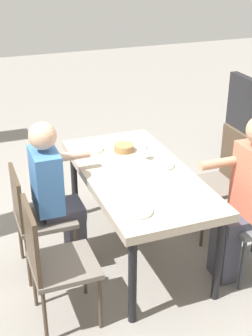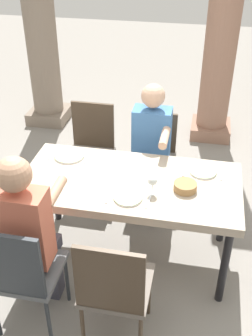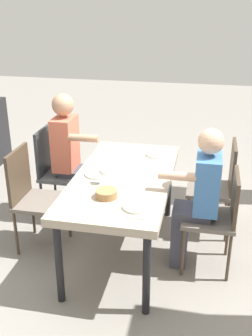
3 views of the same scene
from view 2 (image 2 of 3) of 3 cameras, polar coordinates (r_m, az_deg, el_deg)
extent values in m
plane|color=gray|center=(3.64, 0.49, -11.77)|extent=(16.00, 16.00, 0.00)
cube|color=tan|center=(3.16, 0.56, -2.21)|extent=(1.68, 0.83, 0.07)
cylinder|color=black|center=(3.83, -9.75, -2.76)|extent=(0.06, 0.06, 0.71)
cylinder|color=black|center=(3.64, 13.43, -5.48)|extent=(0.06, 0.06, 0.71)
cylinder|color=black|center=(3.35, -13.62, -9.35)|extent=(0.06, 0.06, 0.71)
cylinder|color=black|center=(3.13, 13.44, -13.05)|extent=(0.06, 0.06, 0.71)
cube|color=#6A6158|center=(4.04, -5.15, 1.46)|extent=(0.44, 0.44, 0.04)
cube|color=#473828|center=(4.09, -4.56, 5.83)|extent=(0.42, 0.03, 0.49)
cylinder|color=#473828|center=(4.07, -8.28, -2.48)|extent=(0.03, 0.03, 0.44)
cylinder|color=#473828|center=(3.98, -3.08, -3.13)|extent=(0.03, 0.03, 0.44)
cylinder|color=#473828|center=(4.37, -6.72, 0.36)|extent=(0.03, 0.03, 0.44)
cylinder|color=#473828|center=(4.28, -1.86, -0.18)|extent=(0.03, 0.03, 0.44)
cube|color=#5B5E61|center=(2.93, -13.37, -13.62)|extent=(0.44, 0.44, 0.04)
cube|color=#2D3338|center=(2.63, -15.77, -12.94)|extent=(0.42, 0.03, 0.50)
cylinder|color=#2D3338|center=(3.17, -8.17, -14.91)|extent=(0.03, 0.03, 0.46)
cylinder|color=#2D3338|center=(3.29, -14.64, -13.62)|extent=(0.03, 0.03, 0.46)
cylinder|color=#2D3338|center=(2.95, -10.62, -20.23)|extent=(0.03, 0.03, 0.46)
cube|color=#6A6158|center=(3.92, 3.49, 0.81)|extent=(0.44, 0.44, 0.04)
cube|color=#473828|center=(3.98, 4.01, 4.89)|extent=(0.42, 0.03, 0.42)
cylinder|color=#473828|center=(3.93, 0.22, -3.40)|extent=(0.03, 0.03, 0.46)
cylinder|color=#473828|center=(3.89, 5.73, -4.04)|extent=(0.03, 0.03, 0.46)
cylinder|color=#473828|center=(4.24, 1.21, -0.40)|extent=(0.03, 0.03, 0.46)
cylinder|color=#473828|center=(4.20, 6.32, -0.96)|extent=(0.03, 0.03, 0.46)
cube|color=#6A6158|center=(2.78, -1.24, -15.87)|extent=(0.44, 0.44, 0.04)
cube|color=#473828|center=(2.46, -2.34, -15.51)|extent=(0.42, 0.03, 0.50)
cylinder|color=#473828|center=(3.07, 3.24, -16.74)|extent=(0.03, 0.03, 0.45)
cylinder|color=#473828|center=(3.12, -3.95, -15.68)|extent=(0.03, 0.03, 0.45)
cylinder|color=#473828|center=(2.89, -5.99, -21.20)|extent=(0.03, 0.03, 0.45)
cube|color=#3F3F4C|center=(3.87, 2.86, -4.09)|extent=(0.24, 0.14, 0.46)
cube|color=#3F3F4C|center=(3.78, 3.19, 0.10)|extent=(0.28, 0.32, 0.10)
cube|color=#3F72B2|center=(3.73, 3.58, 4.77)|extent=(0.34, 0.20, 0.48)
sphere|color=tan|center=(3.57, 3.78, 9.93)|extent=(0.21, 0.21, 0.21)
cylinder|color=tan|center=(3.45, 5.37, 4.23)|extent=(0.07, 0.30, 0.07)
cube|color=#3F3F4C|center=(3.25, -11.19, -13.70)|extent=(0.24, 0.14, 0.46)
cube|color=#3F3F4C|center=(3.00, -12.38, -11.23)|extent=(0.28, 0.32, 0.10)
cube|color=#CC664C|center=(2.71, -14.05, -7.91)|extent=(0.34, 0.20, 0.54)
sphere|color=tan|center=(2.47, -15.28, -0.86)|extent=(0.22, 0.22, 0.22)
cylinder|color=tan|center=(2.76, -9.78, -3.31)|extent=(0.07, 0.30, 0.07)
cube|color=gray|center=(5.83, -10.50, 7.29)|extent=(0.51, 0.51, 0.16)
cylinder|color=gray|center=(5.37, -12.17, 21.53)|extent=(0.39, 0.39, 2.78)
cube|color=#936B56|center=(5.46, 11.57, 5.31)|extent=(0.49, 0.49, 0.16)
cylinder|color=#936B56|center=(4.98, 13.47, 19.88)|extent=(0.38, 0.38, 2.67)
cylinder|color=white|center=(3.46, -7.84, 1.68)|extent=(0.25, 0.25, 0.01)
torus|color=#A9CD91|center=(3.46, -7.84, 1.77)|extent=(0.25, 0.25, 0.01)
cube|color=silver|center=(3.51, -10.16, 1.87)|extent=(0.02, 0.17, 0.01)
cube|color=silver|center=(3.42, -5.45, 1.38)|extent=(0.03, 0.17, 0.01)
cylinder|color=white|center=(2.95, 0.27, -4.17)|extent=(0.21, 0.21, 0.01)
torus|color=#A9CD91|center=(2.95, 0.27, -4.06)|extent=(0.21, 0.21, 0.01)
cylinder|color=white|center=(3.01, 3.60, -3.45)|extent=(0.06, 0.06, 0.00)
cylinder|color=white|center=(2.99, 3.62, -2.85)|extent=(0.01, 0.01, 0.07)
sphere|color=white|center=(2.95, 3.67, -1.76)|extent=(0.07, 0.07, 0.07)
cube|color=silver|center=(2.98, -2.57, -3.87)|extent=(0.03, 0.17, 0.01)
cube|color=silver|center=(2.93, 3.15, -4.56)|extent=(0.03, 0.17, 0.01)
cylinder|color=white|center=(3.28, 10.59, -0.53)|extent=(0.21, 0.21, 0.01)
torus|color=#A9CD91|center=(3.28, 10.61, -0.43)|extent=(0.21, 0.21, 0.01)
cube|color=silver|center=(3.28, 7.98, -0.30)|extent=(0.02, 0.17, 0.01)
cube|color=silver|center=(3.29, 13.19, -0.86)|extent=(0.03, 0.17, 0.01)
cylinder|color=#9E7547|center=(3.05, 8.19, -2.56)|extent=(0.17, 0.17, 0.06)
camera|label=1|loc=(5.23, -36.26, 26.42)|focal=50.10mm
camera|label=3|loc=(4.19, 53.82, 15.95)|focal=43.46mm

